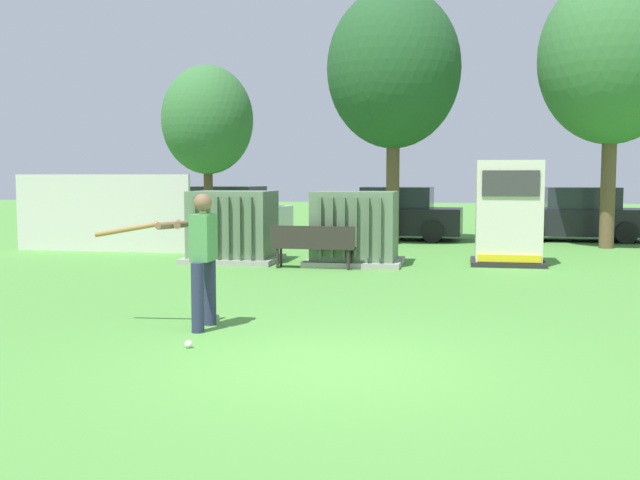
{
  "coord_description": "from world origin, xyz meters",
  "views": [
    {
      "loc": [
        1.35,
        -7.56,
        1.96
      ],
      "look_at": [
        -0.76,
        3.5,
        1.0
      ],
      "focal_mm": 42.2,
      "sensor_mm": 36.0,
      "label": 1
    }
  ],
  "objects_px": {
    "park_bench": "(313,244)",
    "parked_car_left_of_center": "(394,215)",
    "transformer_mid_west": "(355,229)",
    "parked_car_right_of_center": "(577,216)",
    "sports_ball": "(188,344)",
    "parked_car_leftmost": "(226,213)",
    "transformer_west": "(233,227)",
    "generator_enclosure": "(508,213)",
    "batter": "(199,253)"
  },
  "relations": [
    {
      "from": "park_bench",
      "to": "parked_car_left_of_center",
      "type": "bearing_deg",
      "value": 82.59
    },
    {
      "from": "transformer_mid_west",
      "to": "parked_car_right_of_center",
      "type": "relative_size",
      "value": 0.5
    },
    {
      "from": "sports_ball",
      "to": "parked_car_leftmost",
      "type": "bearing_deg",
      "value": 106.45
    },
    {
      "from": "transformer_west",
      "to": "park_bench",
      "type": "bearing_deg",
      "value": -24.42
    },
    {
      "from": "generator_enclosure",
      "to": "batter",
      "type": "distance_m",
      "value": 9.05
    },
    {
      "from": "transformer_mid_west",
      "to": "parked_car_leftmost",
      "type": "bearing_deg",
      "value": 126.35
    },
    {
      "from": "transformer_mid_west",
      "to": "generator_enclosure",
      "type": "bearing_deg",
      "value": 11.02
    },
    {
      "from": "batter",
      "to": "parked_car_right_of_center",
      "type": "distance_m",
      "value": 16.09
    },
    {
      "from": "generator_enclosure",
      "to": "parked_car_left_of_center",
      "type": "height_order",
      "value": "generator_enclosure"
    },
    {
      "from": "parked_car_right_of_center",
      "to": "generator_enclosure",
      "type": "bearing_deg",
      "value": -109.72
    },
    {
      "from": "transformer_mid_west",
      "to": "parked_car_left_of_center",
      "type": "distance_m",
      "value": 6.76
    },
    {
      "from": "parked_car_right_of_center",
      "to": "parked_car_left_of_center",
      "type": "bearing_deg",
      "value": -174.09
    },
    {
      "from": "generator_enclosure",
      "to": "park_bench",
      "type": "height_order",
      "value": "generator_enclosure"
    },
    {
      "from": "park_bench",
      "to": "parked_car_left_of_center",
      "type": "height_order",
      "value": "parked_car_left_of_center"
    },
    {
      "from": "park_bench",
      "to": "sports_ball",
      "type": "xyz_separation_m",
      "value": [
        0.04,
        -7.47,
        -0.49
      ]
    },
    {
      "from": "batter",
      "to": "parked_car_right_of_center",
      "type": "bearing_deg",
      "value": 65.44
    },
    {
      "from": "parked_car_leftmost",
      "to": "transformer_mid_west",
      "type": "bearing_deg",
      "value": -53.65
    },
    {
      "from": "transformer_mid_west",
      "to": "parked_car_leftmost",
      "type": "xyz_separation_m",
      "value": [
        -5.33,
        7.24,
        -0.04
      ]
    },
    {
      "from": "transformer_mid_west",
      "to": "generator_enclosure",
      "type": "xyz_separation_m",
      "value": [
        3.33,
        0.65,
        0.35
      ]
    },
    {
      "from": "transformer_west",
      "to": "batter",
      "type": "xyz_separation_m",
      "value": [
        1.85,
        -7.32,
        0.19
      ]
    },
    {
      "from": "parked_car_left_of_center",
      "to": "parked_car_leftmost",
      "type": "bearing_deg",
      "value": 175.01
    },
    {
      "from": "transformer_west",
      "to": "parked_car_right_of_center",
      "type": "height_order",
      "value": "same"
    },
    {
      "from": "transformer_west",
      "to": "parked_car_right_of_center",
      "type": "distance_m",
      "value": 11.24
    },
    {
      "from": "transformer_mid_west",
      "to": "batter",
      "type": "xyz_separation_m",
      "value": [
        -0.97,
        -7.31,
        0.19
      ]
    },
    {
      "from": "batter",
      "to": "parked_car_leftmost",
      "type": "height_order",
      "value": "batter"
    },
    {
      "from": "sports_ball",
      "to": "parked_car_right_of_center",
      "type": "xyz_separation_m",
      "value": [
        6.44,
        15.71,
        0.71
      ]
    },
    {
      "from": "transformer_mid_west",
      "to": "batter",
      "type": "bearing_deg",
      "value": -97.52
    },
    {
      "from": "park_bench",
      "to": "sports_ball",
      "type": "distance_m",
      "value": 7.48
    },
    {
      "from": "transformer_west",
      "to": "parked_car_left_of_center",
      "type": "relative_size",
      "value": 0.49
    },
    {
      "from": "batter",
      "to": "parked_car_leftmost",
      "type": "xyz_separation_m",
      "value": [
        -4.37,
        14.56,
        -0.22
      ]
    },
    {
      "from": "parked_car_right_of_center",
      "to": "transformer_west",
      "type": "bearing_deg",
      "value": -139.41
    },
    {
      "from": "transformer_west",
      "to": "batter",
      "type": "height_order",
      "value": "batter"
    },
    {
      "from": "park_bench",
      "to": "generator_enclosure",
      "type": "bearing_deg",
      "value": 21.05
    },
    {
      "from": "transformer_mid_west",
      "to": "parked_car_leftmost",
      "type": "relative_size",
      "value": 0.48
    },
    {
      "from": "transformer_west",
      "to": "transformer_mid_west",
      "type": "xyz_separation_m",
      "value": [
        2.81,
        -0.01,
        0.0
      ]
    },
    {
      "from": "transformer_west",
      "to": "generator_enclosure",
      "type": "bearing_deg",
      "value": 5.92
    },
    {
      "from": "sports_ball",
      "to": "parked_car_left_of_center",
      "type": "height_order",
      "value": "parked_car_left_of_center"
    },
    {
      "from": "generator_enclosure",
      "to": "batter",
      "type": "relative_size",
      "value": 1.32
    },
    {
      "from": "sports_ball",
      "to": "park_bench",
      "type": "bearing_deg",
      "value": 90.29
    },
    {
      "from": "sports_ball",
      "to": "generator_enclosure",
      "type": "bearing_deg",
      "value": 65.88
    },
    {
      "from": "transformer_west",
      "to": "sports_ball",
      "type": "relative_size",
      "value": 23.33
    },
    {
      "from": "parked_car_leftmost",
      "to": "parked_car_right_of_center",
      "type": "bearing_deg",
      "value": 0.42
    },
    {
      "from": "sports_ball",
      "to": "transformer_west",
      "type": "bearing_deg",
      "value": 104.01
    },
    {
      "from": "generator_enclosure",
      "to": "batter",
      "type": "bearing_deg",
      "value": -118.34
    },
    {
      "from": "transformer_west",
      "to": "parked_car_left_of_center",
      "type": "distance_m",
      "value": 7.41
    },
    {
      "from": "park_bench",
      "to": "batter",
      "type": "distance_m",
      "value": 6.41
    },
    {
      "from": "transformer_west",
      "to": "parked_car_left_of_center",
      "type": "height_order",
      "value": "same"
    },
    {
      "from": "batter",
      "to": "parked_car_left_of_center",
      "type": "relative_size",
      "value": 0.41
    },
    {
      "from": "transformer_mid_west",
      "to": "transformer_west",
      "type": "bearing_deg",
      "value": 179.77
    },
    {
      "from": "transformer_mid_west",
      "to": "parked_car_left_of_center",
      "type": "xyz_separation_m",
      "value": [
        0.24,
        6.76,
        -0.04
      ]
    }
  ]
}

